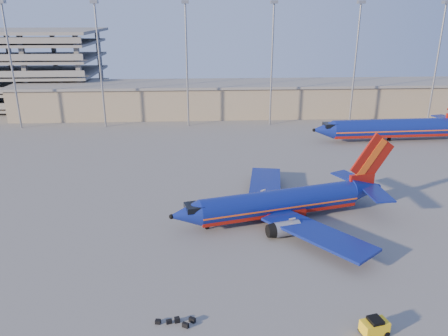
# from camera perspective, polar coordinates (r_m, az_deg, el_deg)

# --- Properties ---
(ground) EXTENTS (220.00, 220.00, 0.00)m
(ground) POSITION_cam_1_polar(r_m,az_deg,el_deg) (64.02, -1.01, -4.59)
(ground) COLOR slate
(ground) RESTS_ON ground
(terminal_building) EXTENTS (122.00, 16.00, 8.50)m
(terminal_building) POSITION_cam_1_polar(r_m,az_deg,el_deg) (118.94, 2.75, 9.12)
(terminal_building) COLOR gray
(terminal_building) RESTS_ON ground
(light_mast_row) EXTENTS (101.60, 1.60, 28.65)m
(light_mast_row) POSITION_cam_1_polar(r_m,az_deg,el_deg) (104.85, 0.74, 14.99)
(light_mast_row) COLOR gray
(light_mast_row) RESTS_ON ground
(aircraft_main) EXTENTS (31.42, 29.84, 10.84)m
(aircraft_main) POSITION_cam_1_polar(r_m,az_deg,el_deg) (59.20, 7.89, -4.45)
(aircraft_main) COLOR navy
(aircraft_main) RESTS_ON ground
(aircraft_second) EXTENTS (36.80, 14.32, 12.46)m
(aircraft_second) POSITION_cam_1_polar(r_m,az_deg,el_deg) (100.61, 21.40, 4.91)
(aircraft_second) COLOR navy
(aircraft_second) RESTS_ON ground
(baggage_tug) EXTENTS (2.57, 1.89, 1.67)m
(baggage_tug) POSITION_cam_1_polar(r_m,az_deg,el_deg) (42.10, 19.06, -18.96)
(baggage_tug) COLOR yellow
(baggage_tug) RESTS_ON ground
(luggage_pile) EXTENTS (3.68, 1.26, 0.48)m
(luggage_pile) POSITION_cam_1_polar(r_m,az_deg,el_deg) (41.76, -6.11, -19.32)
(luggage_pile) COLOR black
(luggage_pile) RESTS_ON ground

